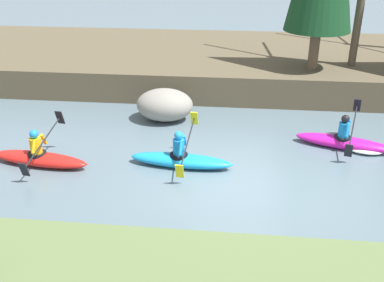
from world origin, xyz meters
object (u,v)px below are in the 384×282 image
Objects in this scene: kayaker_middle at (182,159)px; kayaker_trailing at (40,157)px; boulder_midstream at (165,105)px; kayaker_lead at (348,142)px.

kayaker_middle is 3.74m from kayaker_trailing.
kayaker_trailing is at bearing -128.57° from boulder_midstream.
kayaker_lead is 8.52m from kayaker_trailing.
kayaker_lead is 5.77m from boulder_midstream.
kayaker_lead and kayaker_middle have the same top height.
kayaker_middle is at bearing -145.02° from kayaker_lead.
kayaker_middle is (-4.58, -1.57, 0.02)m from kayaker_lead.
kayaker_lead and kayaker_trailing have the same top height.
kayaker_middle is 1.00× the size of kayaker_trailing.
boulder_midstream is at bearing 111.78° from kayaker_middle.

